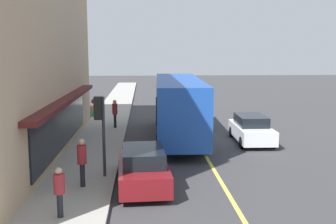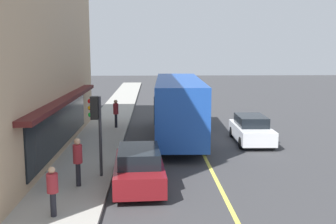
{
  "view_description": "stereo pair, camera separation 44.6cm",
  "coord_description": "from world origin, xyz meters",
  "px_view_note": "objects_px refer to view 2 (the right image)",
  "views": [
    {
      "loc": [
        -23.02,
        3.01,
        5.12
      ],
      "look_at": [
        -0.14,
        1.62,
        1.6
      ],
      "focal_mm": 42.9,
      "sensor_mm": 36.0,
      "label": 1
    },
    {
      "loc": [
        -23.04,
        2.57,
        5.12
      ],
      "look_at": [
        -0.14,
        1.62,
        1.6
      ],
      "focal_mm": 42.9,
      "sensor_mm": 36.0,
      "label": 2
    }
  ],
  "objects_px": {
    "car_white": "(251,130)",
    "pedestrian_near_storefront": "(52,187)",
    "pedestrian_mid_block": "(116,111)",
    "bus": "(179,105)",
    "pedestrian_by_curb": "(78,157)",
    "car_maroon": "(139,168)",
    "traffic_light": "(96,117)"
  },
  "relations": [
    {
      "from": "car_white",
      "to": "pedestrian_near_storefront",
      "type": "bearing_deg",
      "value": 139.86
    },
    {
      "from": "pedestrian_near_storefront",
      "to": "pedestrian_mid_block",
      "type": "bearing_deg",
      "value": -2.68
    },
    {
      "from": "bus",
      "to": "pedestrian_mid_block",
      "type": "height_order",
      "value": "bus"
    },
    {
      "from": "pedestrian_by_curb",
      "to": "pedestrian_mid_block",
      "type": "height_order",
      "value": "pedestrian_mid_block"
    },
    {
      "from": "pedestrian_by_curb",
      "to": "pedestrian_mid_block",
      "type": "xyz_separation_m",
      "value": [
        11.42,
        -0.4,
        0.01
      ]
    },
    {
      "from": "bus",
      "to": "car_maroon",
      "type": "xyz_separation_m",
      "value": [
        -8.25,
        2.05,
        -1.24
      ]
    },
    {
      "from": "bus",
      "to": "pedestrian_near_storefront",
      "type": "xyz_separation_m",
      "value": [
        -11.27,
        4.55,
        -0.91
      ]
    },
    {
      "from": "traffic_light",
      "to": "pedestrian_mid_block",
      "type": "xyz_separation_m",
      "value": [
        10.22,
        0.13,
        -1.28
      ]
    },
    {
      "from": "pedestrian_mid_block",
      "to": "pedestrian_by_curb",
      "type": "bearing_deg",
      "value": 177.99
    },
    {
      "from": "bus",
      "to": "car_maroon",
      "type": "relative_size",
      "value": 2.56
    },
    {
      "from": "bus",
      "to": "pedestrian_by_curb",
      "type": "bearing_deg",
      "value": 153.32
    },
    {
      "from": "traffic_light",
      "to": "pedestrian_by_curb",
      "type": "xyz_separation_m",
      "value": [
        -1.2,
        0.53,
        -1.29
      ]
    },
    {
      "from": "traffic_light",
      "to": "pedestrian_near_storefront",
      "type": "distance_m",
      "value": 4.28
    },
    {
      "from": "car_maroon",
      "to": "pedestrian_by_curb",
      "type": "bearing_deg",
      "value": 97.04
    },
    {
      "from": "bus",
      "to": "car_white",
      "type": "xyz_separation_m",
      "value": [
        -1.13,
        -4.01,
        -1.24
      ]
    },
    {
      "from": "bus",
      "to": "pedestrian_by_curb",
      "type": "xyz_separation_m",
      "value": [
        -8.52,
        4.28,
        -0.74
      ]
    },
    {
      "from": "car_maroon",
      "to": "pedestrian_near_storefront",
      "type": "xyz_separation_m",
      "value": [
        -3.02,
        2.49,
        0.33
      ]
    },
    {
      "from": "pedestrian_by_curb",
      "to": "car_maroon",
      "type": "bearing_deg",
      "value": -82.96
    },
    {
      "from": "car_white",
      "to": "bus",
      "type": "bearing_deg",
      "value": 74.32
    },
    {
      "from": "pedestrian_by_curb",
      "to": "traffic_light",
      "type": "bearing_deg",
      "value": -23.93
    },
    {
      "from": "car_white",
      "to": "pedestrian_mid_block",
      "type": "relative_size",
      "value": 2.38
    },
    {
      "from": "traffic_light",
      "to": "bus",
      "type": "bearing_deg",
      "value": -27.12
    },
    {
      "from": "car_maroon",
      "to": "pedestrian_near_storefront",
      "type": "distance_m",
      "value": 3.93
    },
    {
      "from": "pedestrian_near_storefront",
      "to": "pedestrian_mid_block",
      "type": "height_order",
      "value": "pedestrian_mid_block"
    },
    {
      "from": "car_maroon",
      "to": "car_white",
      "type": "height_order",
      "value": "same"
    },
    {
      "from": "traffic_light",
      "to": "pedestrian_by_curb",
      "type": "height_order",
      "value": "traffic_light"
    },
    {
      "from": "car_maroon",
      "to": "car_white",
      "type": "bearing_deg",
      "value": -40.41
    },
    {
      "from": "bus",
      "to": "car_white",
      "type": "height_order",
      "value": "bus"
    },
    {
      "from": "car_maroon",
      "to": "car_white",
      "type": "distance_m",
      "value": 9.36
    },
    {
      "from": "pedestrian_by_curb",
      "to": "pedestrian_mid_block",
      "type": "bearing_deg",
      "value": -2.01
    },
    {
      "from": "bus",
      "to": "traffic_light",
      "type": "xyz_separation_m",
      "value": [
        -7.32,
        3.75,
        0.55
      ]
    },
    {
      "from": "car_white",
      "to": "pedestrian_near_storefront",
      "type": "height_order",
      "value": "pedestrian_near_storefront"
    }
  ]
}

